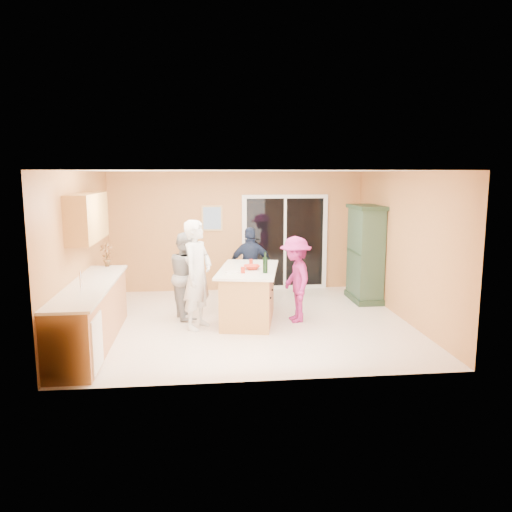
{
  "coord_description": "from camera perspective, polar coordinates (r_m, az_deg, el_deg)",
  "views": [
    {
      "loc": [
        -0.77,
        -8.34,
        2.56
      ],
      "look_at": [
        0.15,
        0.1,
        1.15
      ],
      "focal_mm": 35.0,
      "sensor_mm": 36.0,
      "label": 1
    }
  ],
  "objects": [
    {
      "name": "woman_navy",
      "position": [
        9.72,
        -0.59,
        -1.2
      ],
      "size": [
        0.9,
        0.39,
        1.54
      ],
      "primitive_type": "imported",
      "rotation": [
        0.0,
        0.0,
        3.15
      ],
      "color": "#172133",
      "rests_on": "floor"
    },
    {
      "name": "white_plate",
      "position": [
        8.3,
        -2.75,
        -1.83
      ],
      "size": [
        0.27,
        0.27,
        0.02
      ],
      "primitive_type": "cylinder",
      "rotation": [
        0.0,
        0.0,
        0.26
      ],
      "color": "white",
      "rests_on": "kitchen_island"
    },
    {
      "name": "tumbler_far",
      "position": [
        8.23,
        -1.51,
        -1.61
      ],
      "size": [
        0.08,
        0.08,
        0.1
      ],
      "primitive_type": "cylinder",
      "rotation": [
        0.0,
        0.0,
        -0.12
      ],
      "color": "#AF2413",
      "rests_on": "kitchen_island"
    },
    {
      "name": "framed_picture",
      "position": [
        10.87,
        -5.05,
        4.33
      ],
      "size": [
        0.46,
        0.04,
        0.56
      ],
      "color": "tan",
      "rests_on": "wall_back"
    },
    {
      "name": "wine_bottle",
      "position": [
        8.22,
        1.06,
        -1.01
      ],
      "size": [
        0.08,
        0.08,
        0.36
      ],
      "rotation": [
        0.0,
        0.0,
        -0.32
      ],
      "color": "black",
      "rests_on": "kitchen_island"
    },
    {
      "name": "tumbler_near",
      "position": [
        8.99,
        -0.57,
        -0.68
      ],
      "size": [
        0.07,
        0.07,
        0.1
      ],
      "primitive_type": "cylinder",
      "rotation": [
        0.0,
        0.0,
        -0.03
      ],
      "color": "#AF2413",
      "rests_on": "kitchen_island"
    },
    {
      "name": "left_cabinet_run",
      "position": [
        7.77,
        -18.57,
        -6.74
      ],
      "size": [
        0.65,
        3.05,
        1.24
      ],
      "color": "#BD7649",
      "rests_on": "floor"
    },
    {
      "name": "ceiling",
      "position": [
        8.38,
        -0.96,
        9.7
      ],
      "size": [
        5.5,
        5.0,
        0.1
      ],
      "primitive_type": "cube",
      "color": "white",
      "rests_on": "wall_back"
    },
    {
      "name": "wall_back",
      "position": [
        10.94,
        -2.14,
        2.81
      ],
      "size": [
        5.5,
        0.1,
        2.6
      ],
      "primitive_type": "cube",
      "color": "#EFAB62",
      "rests_on": "ground"
    },
    {
      "name": "serving_bowl",
      "position": [
        8.56,
        -0.48,
        -1.29
      ],
      "size": [
        0.3,
        0.3,
        0.07
      ],
      "primitive_type": "imported",
      "rotation": [
        0.0,
        0.0,
        0.09
      ],
      "color": "#AF2413",
      "rests_on": "kitchen_island"
    },
    {
      "name": "upper_cabinets",
      "position": [
        8.37,
        -18.7,
        4.23
      ],
      "size": [
        0.35,
        1.6,
        0.75
      ],
      "primitive_type": "cube",
      "color": "#BD7649",
      "rests_on": "wall_left"
    },
    {
      "name": "woman_magenta",
      "position": [
        8.68,
        4.54,
        -2.67
      ],
      "size": [
        0.63,
        1.01,
        1.49
      ],
      "primitive_type": "imported",
      "rotation": [
        0.0,
        0.0,
        -1.49
      ],
      "color": "#932061",
      "rests_on": "floor"
    },
    {
      "name": "sliding_door",
      "position": [
        11.06,
        3.31,
        1.57
      ],
      "size": [
        1.9,
        0.07,
        2.1
      ],
      "color": "white",
      "rests_on": "floor"
    },
    {
      "name": "woman_white",
      "position": [
        8.29,
        -6.71,
        -2.14
      ],
      "size": [
        0.71,
        0.79,
        1.82
      ],
      "primitive_type": "imported",
      "rotation": [
        0.0,
        0.0,
        1.05
      ],
      "color": "silver",
      "rests_on": "floor"
    },
    {
      "name": "wall_right",
      "position": [
        9.14,
        16.5,
        1.11
      ],
      "size": [
        0.1,
        5.0,
        2.6
      ],
      "primitive_type": "cube",
      "color": "#EFAB62",
      "rests_on": "ground"
    },
    {
      "name": "floor",
      "position": [
        8.76,
        -0.91,
        -7.56
      ],
      "size": [
        5.5,
        5.5,
        0.0
      ],
      "primitive_type": "plane",
      "color": "white",
      "rests_on": "ground"
    },
    {
      "name": "kitchen_island",
      "position": [
        8.74,
        -0.87,
        -4.62
      ],
      "size": [
        1.28,
        1.93,
        0.93
      ],
      "rotation": [
        0.0,
        0.0,
        -0.19
      ],
      "color": "#BD7649",
      "rests_on": "floor"
    },
    {
      "name": "tulip_vase",
      "position": [
        9.14,
        -16.73,
        0.15
      ],
      "size": [
        0.25,
        0.2,
        0.42
      ],
      "primitive_type": "imported",
      "rotation": [
        0.0,
        0.0,
        -0.22
      ],
      "color": "maroon",
      "rests_on": "left_cabinet_run"
    },
    {
      "name": "green_hutch",
      "position": [
        10.26,
        12.38,
        0.15
      ],
      "size": [
        0.56,
        1.06,
        1.94
      ],
      "color": "#213522",
      "rests_on": "floor"
    },
    {
      "name": "wall_left",
      "position": [
        8.67,
        -19.35,
        0.53
      ],
      "size": [
        0.1,
        5.0,
        2.6
      ],
      "primitive_type": "cube",
      "color": "#EFAB62",
      "rests_on": "ground"
    },
    {
      "name": "wall_front",
      "position": [
        6.03,
        1.26,
        -2.66
      ],
      "size": [
        5.5,
        0.1,
        2.6
      ],
      "primitive_type": "cube",
      "color": "#EFAB62",
      "rests_on": "ground"
    },
    {
      "name": "woman_grey",
      "position": [
        8.95,
        -7.93,
        -2.19
      ],
      "size": [
        0.75,
        0.87,
        1.54
      ],
      "primitive_type": "imported",
      "rotation": [
        0.0,
        0.0,
        1.82
      ],
      "color": "#ACACAF",
      "rests_on": "floor"
    }
  ]
}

